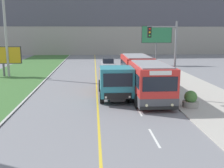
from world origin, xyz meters
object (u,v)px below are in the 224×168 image
at_px(car_distant, 108,63).
at_px(billboard_small, 3,56).
at_px(utility_pole_far, 5,25).
at_px(city_bus, 142,76).
at_px(billboard_large, 157,36).
at_px(planter_round_second, 170,87).
at_px(traffic_light_mast, 167,51).
at_px(planter_round_near, 190,100).
at_px(dump_truck, 115,83).

relative_size(car_distant, billboard_small, 1.00).
bearing_deg(utility_pole_far, car_distant, 27.95).
bearing_deg(city_bus, utility_pole_far, 147.21).
xyz_separation_m(billboard_large, planter_round_second, (-3.44, -19.69, -3.99)).
bearing_deg(car_distant, city_bus, -82.11).
bearing_deg(traffic_light_mast, city_bus, 118.76).
bearing_deg(planter_round_second, billboard_large, 80.09).
distance_m(billboard_small, planter_round_near, 22.50).
xyz_separation_m(billboard_small, planter_round_second, (17.11, -9.89, -1.86)).
bearing_deg(traffic_light_mast, billboard_small, 143.89).
distance_m(dump_truck, utility_pole_far, 16.93).
bearing_deg(utility_pole_far, planter_round_second, -30.59).
xyz_separation_m(city_bus, car_distant, (-2.16, 15.56, -0.80)).
bearing_deg(car_distant, dump_truck, -91.20).
bearing_deg(city_bus, planter_round_near, -63.55).
relative_size(city_bus, planter_round_near, 10.71).
relative_size(traffic_light_mast, billboard_small, 1.39).
height_order(city_bus, planter_round_second, city_bus).
distance_m(car_distant, traffic_light_mast, 18.70).
bearing_deg(billboard_small, billboard_large, 25.49).
xyz_separation_m(utility_pole_far, billboard_small, (-0.59, 0.13, -3.50)).
xyz_separation_m(city_bus, billboard_small, (-14.82, 9.30, 0.95)).
xyz_separation_m(utility_pole_far, traffic_light_mast, (15.61, -11.69, -2.15)).
relative_size(planter_round_near, planter_round_second, 0.98).
relative_size(dump_truck, billboard_large, 1.13).
bearing_deg(city_bus, car_distant, 97.89).
bearing_deg(city_bus, billboard_large, 73.30).
xyz_separation_m(traffic_light_mast, planter_round_near, (1.09, -2.45, -3.22)).
xyz_separation_m(car_distant, billboard_large, (7.88, 3.53, 3.89)).
distance_m(utility_pole_far, planter_round_second, 19.92).
bearing_deg(billboard_small, dump_truck, -43.03).
height_order(billboard_small, planter_round_near, billboard_small).
relative_size(city_bus, billboard_small, 2.88).
bearing_deg(planter_round_second, billboard_small, 149.96).
distance_m(billboard_large, billboard_small, 22.86).
bearing_deg(billboard_small, traffic_light_mast, -36.11).
xyz_separation_m(car_distant, billboard_small, (-12.66, -6.27, 1.76)).
height_order(city_bus, billboard_large, billboard_large).
xyz_separation_m(car_distant, planter_round_second, (4.45, -16.16, -0.10)).
xyz_separation_m(billboard_large, planter_round_near, (-3.25, -24.07, -4.00)).
xyz_separation_m(city_bus, utility_pole_far, (-14.22, 9.16, 4.46)).
relative_size(traffic_light_mast, planter_round_near, 5.18).
height_order(utility_pole_far, billboard_large, utility_pole_far).
bearing_deg(dump_truck, billboard_small, 136.97).
xyz_separation_m(billboard_large, billboard_small, (-20.54, -9.80, -2.13)).
bearing_deg(billboard_small, planter_round_second, -30.04).
xyz_separation_m(car_distant, traffic_light_mast, (3.54, -18.09, 3.12)).
distance_m(planter_round_near, planter_round_second, 4.38).
xyz_separation_m(dump_truck, traffic_light_mast, (3.92, -0.35, 2.48)).
height_order(car_distant, billboard_large, billboard_large).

